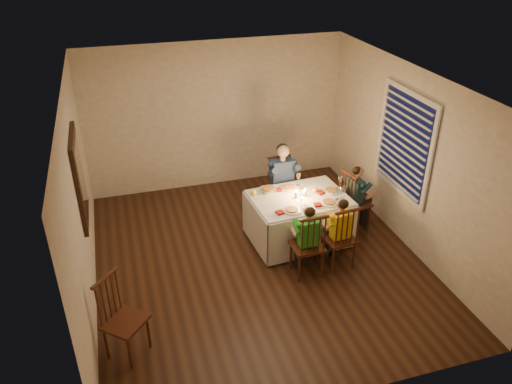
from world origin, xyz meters
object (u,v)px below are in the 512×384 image
object	(u,v)px
dining_table	(299,210)
chair_end	(353,227)
child_teal	(353,227)
chair_near_left	(306,273)
adult	(281,215)
child_green	(306,273)
child_yellow	(336,265)
chair_extra	(130,352)
chair_adult	(281,215)
serving_bowl	(268,190)
chair_near_right	(336,265)

from	to	relation	value
dining_table	chair_end	xyz separation A→B (m)	(0.96, 0.07, -0.53)
child_teal	chair_near_left	bearing A→B (deg)	116.12
adult	child_green	xyz separation A→B (m)	(-0.18, -1.54, 0.00)
child_yellow	child_teal	world-z (taller)	child_yellow
chair_end	chair_extra	size ratio (longest dim) A/B	0.98
chair_near_left	chair_adult	bearing A→B (deg)	-97.28
chair_adult	chair_extra	xyz separation A→B (m)	(-2.63, -2.32, 0.00)
chair_extra	child_yellow	bearing A→B (deg)	-32.45
child_teal	child_yellow	bearing A→B (deg)	130.16
chair_extra	child_green	size ratio (longest dim) A/B	0.96
child_yellow	chair_near_left	bearing A→B (deg)	0.19
chair_end	chair_extra	bearing A→B (deg)	103.54
serving_bowl	child_green	bearing A→B (deg)	-79.36
adult	chair_extra	bearing A→B (deg)	-139.13
chair_near_right	chair_near_left	bearing A→B (deg)	0.19
dining_table	serving_bowl	size ratio (longest dim) A/B	6.41
adult	child_yellow	size ratio (longest dim) A/B	1.17
chair_adult	chair_extra	bearing A→B (deg)	-139.13
child_green	chair_extra	bearing A→B (deg)	17.00
child_green	chair_near_right	bearing A→B (deg)	-175.31
chair_end	child_teal	distance (m)	0.00
dining_table	chair_end	distance (m)	1.10
chair_extra	child_yellow	size ratio (longest dim) A/B	0.95
dining_table	child_teal	xyz separation A→B (m)	(0.96, 0.07, -0.53)
child_yellow	child_teal	bearing A→B (deg)	-133.85
adult	child_teal	bearing A→B (deg)	-35.25
dining_table	chair_end	bearing A→B (deg)	-0.17
dining_table	serving_bowl	distance (m)	0.54
adult	serving_bowl	size ratio (longest dim) A/B	5.43
chair_near_right	serving_bowl	size ratio (longest dim) A/B	4.33
chair_near_right	child_green	bearing A→B (deg)	0.19
child_teal	child_green	bearing A→B (deg)	116.12
dining_table	adult	xyz separation A→B (m)	(-0.00, 0.74, -0.53)
chair_end	adult	world-z (taller)	adult
adult	child_teal	size ratio (longest dim) A/B	1.18
chair_adult	chair_end	size ratio (longest dim) A/B	1.00
chair_adult	dining_table	bearing A→B (deg)	-90.23
dining_table	child_green	distance (m)	0.98
dining_table	child_yellow	xyz separation A→B (m)	(0.30, -0.76, -0.53)
child_teal	dining_table	bearing A→B (deg)	82.95
serving_bowl	chair_end	bearing A→B (deg)	-9.17
dining_table	chair_near_left	distance (m)	0.98
serving_bowl	child_teal	bearing A→B (deg)	-9.17
chair_near_left	adult	world-z (taller)	adult
dining_table	chair_adult	xyz separation A→B (m)	(-0.00, 0.74, -0.53)
adult	child_green	bearing A→B (deg)	-97.24
child_yellow	adult	bearing A→B (deg)	-83.62
chair_near_right	chair_end	distance (m)	1.06
child_teal	chair_adult	bearing A→B (deg)	44.22
chair_near_left	serving_bowl	xyz separation A→B (m)	(-0.20, 1.09, 0.77)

